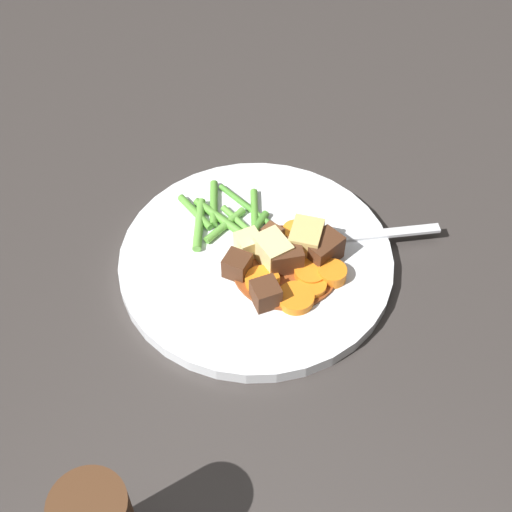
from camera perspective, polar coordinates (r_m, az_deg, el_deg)
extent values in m
plane|color=#383330|center=(0.70, 0.00, -0.73)|extent=(3.00, 3.00, 0.00)
cylinder|color=white|center=(0.69, 0.00, -0.37)|extent=(0.26, 0.26, 0.01)
cylinder|color=brown|center=(0.68, 2.35, -0.83)|extent=(0.10, 0.10, 0.00)
cylinder|color=orange|center=(0.70, 3.17, 1.93)|extent=(0.03, 0.03, 0.01)
cylinder|color=orange|center=(0.65, 3.18, -3.36)|extent=(0.04, 0.04, 0.01)
cylinder|color=orange|center=(0.67, 6.08, -1.41)|extent=(0.04, 0.04, 0.01)
cylinder|color=orange|center=(0.66, 0.51, -2.04)|extent=(0.04, 0.04, 0.01)
cylinder|color=orange|center=(0.67, 4.46, -1.18)|extent=(0.04, 0.04, 0.01)
cylinder|color=orange|center=(0.66, 4.48, -2.42)|extent=(0.04, 0.04, 0.01)
cube|color=#DBBC6B|center=(0.68, 3.98, 1.25)|extent=(0.03, 0.04, 0.03)
cube|color=#EAD68C|center=(0.68, -0.57, 0.91)|extent=(0.03, 0.03, 0.02)
cube|color=#EAD68C|center=(0.67, 1.24, 0.18)|extent=(0.04, 0.04, 0.03)
cube|color=#4C2B19|center=(0.65, 0.78, -3.01)|extent=(0.03, 0.03, 0.02)
cube|color=#4C2B19|center=(0.67, 2.49, 0.16)|extent=(0.04, 0.04, 0.03)
cube|color=#4C2B19|center=(0.68, 5.37, 0.52)|extent=(0.04, 0.04, 0.03)
cube|color=#4C2B19|center=(0.67, -1.51, -0.75)|extent=(0.02, 0.02, 0.02)
cube|color=brown|center=(0.69, 1.25, 1.59)|extent=(0.02, 0.02, 0.02)
cylinder|color=#66AD42|center=(0.71, -2.48, 2.46)|extent=(0.02, 0.05, 0.01)
cylinder|color=#599E38|center=(0.72, -4.85, 3.49)|extent=(0.05, 0.03, 0.01)
cylinder|color=#599E38|center=(0.73, -3.38, 4.20)|extent=(0.04, 0.06, 0.01)
cylinder|color=#66AD42|center=(0.71, -4.55, 2.52)|extent=(0.04, 0.06, 0.01)
cylinder|color=#66AD42|center=(0.71, -0.92, 2.32)|extent=(0.07, 0.03, 0.01)
cylinder|color=#4C8E33|center=(0.70, -0.55, 1.48)|extent=(0.01, 0.07, 0.01)
cylinder|color=#4C8E33|center=(0.73, -0.95, 4.14)|extent=(0.07, 0.03, 0.01)
cylinder|color=#599E38|center=(0.72, -3.02, 3.13)|extent=(0.06, 0.03, 0.01)
cylinder|color=#599E38|center=(0.72, -0.10, 3.24)|extent=(0.04, 0.06, 0.01)
cube|color=silver|center=(0.72, 10.04, 1.76)|extent=(0.10, 0.07, 0.00)
cube|color=silver|center=(0.70, 4.81, 1.24)|extent=(0.03, 0.03, 0.00)
cylinder|color=silver|center=(0.70, 2.27, 1.55)|extent=(0.04, 0.03, 0.00)
cylinder|color=silver|center=(0.70, 2.35, 1.18)|extent=(0.04, 0.03, 0.00)
cylinder|color=silver|center=(0.70, 2.44, 0.79)|extent=(0.04, 0.03, 0.00)
cylinder|color=silver|center=(0.69, 2.52, 0.40)|extent=(0.04, 0.03, 0.00)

